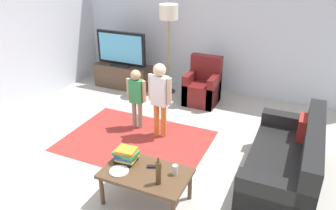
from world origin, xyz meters
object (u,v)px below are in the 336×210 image
Objects in this scene: couch at (289,165)px; bottle at (158,173)px; child_center at (160,94)px; floor_lamp at (169,17)px; child_near_tv at (136,94)px; tv at (121,49)px; tv_remote at (154,167)px; armchair at (203,88)px; plate at (119,171)px; coffee_table at (146,175)px; soda_can at (175,170)px; book_stack at (126,155)px; tv_stand at (123,76)px.

couch reaches higher than bottle.
bottle is (0.73, -1.57, -0.16)m from child_center.
floor_lamp is 1.85m from child_near_tv.
tv is 3.60m from tv_remote.
armchair is 3.12m from bottle.
plate is (-0.50, -0.00, -0.13)m from bottle.
child_center reaches higher than coffee_table.
soda_can is (0.83, -1.35, -0.25)m from child_center.
book_stack is at bearing -57.80° from tv.
child_near_tv reaches higher than tv_stand.
book_stack is at bearing -153.06° from couch.
tv is 1.10× the size of coffee_table.
bottle is (1.34, -3.26, -0.98)m from floor_lamp.
book_stack is (-0.31, 0.09, 0.14)m from coffee_table.
soda_can is at bearing -48.11° from child_near_tv.
plate is (0.03, -3.07, 0.13)m from armchair.
child_near_tv is 0.84× the size of child_center.
couch is 1.80× the size of coffee_table.
bottle is at bearing -138.27° from couch.
floor_lamp reaches higher than child_near_tv.
tv_stand is at bearing 122.02° from book_stack.
coffee_table is 3.47× the size of book_stack.
couch is at bearing 32.53° from plate.
child_center is at bearing 167.15° from couch.
book_stack reaches higher than plate.
coffee_table is 4.55× the size of plate.
tv is 1.23m from floor_lamp.
child_near_tv is (-0.66, -1.40, 0.31)m from armchair.
floor_lamp reaches higher than plate.
tv is at bearing 127.12° from bottle.
tv is 0.62× the size of floor_lamp.
book_stack is 1.69× the size of tv_remote.
floor_lamp is 3.54m from plate.
armchair is at bearing 64.73° from child_near_tv.
couch is 2.64m from armchair.
child_center is at bearing -70.19° from floor_lamp.
couch is 1.68m from tv_remote.
floor_lamp is at bearing 95.20° from child_near_tv.
floor_lamp is at bearing 140.50° from couch.
bottle reaches higher than soda_can.
tv reaches higher than coffee_table.
couch is (3.59, -1.96, -0.56)m from tv.
bottle reaches higher than tv_remote.
couch reaches higher than tv_remote.
child_center is (1.60, -1.53, 0.48)m from tv_stand.
child_near_tv reaches higher than coffee_table.
book_stack is at bearing -57.98° from tv_stand.
child_near_tv is at bearing -84.80° from floor_lamp.
tv_stand is 3.60m from tv_remote.
plate is (1.83, -3.10, 0.18)m from tv_stand.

